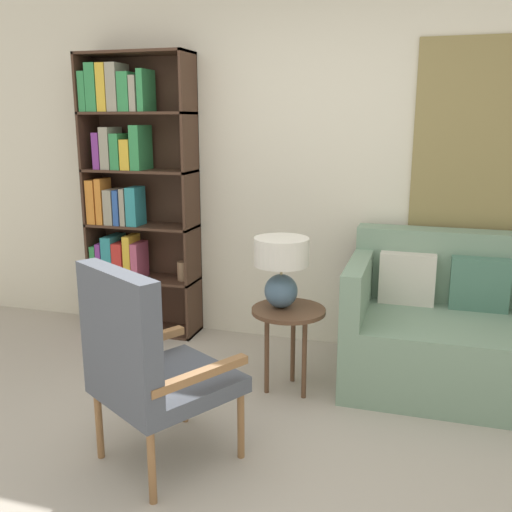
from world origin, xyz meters
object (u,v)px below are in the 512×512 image
object	(u,v)px
couch	(477,332)
armchair	(144,360)
side_table	(288,320)
bookshelf	(128,194)
table_lamp	(281,264)

from	to	relation	value
couch	armchair	bearing A→B (deg)	-138.28
couch	side_table	size ratio (longest dim) A/B	2.97
bookshelf	table_lamp	world-z (taller)	bookshelf
bookshelf	table_lamp	xyz separation A→B (m)	(1.40, -0.68, -0.29)
armchair	couch	distance (m)	2.12
armchair	couch	world-z (taller)	armchair
bookshelf	armchair	world-z (taller)	bookshelf
couch	side_table	world-z (taller)	couch
armchair	table_lamp	bearing A→B (deg)	68.19
bookshelf	side_table	size ratio (longest dim) A/B	3.96
bookshelf	couch	world-z (taller)	bookshelf
armchair	side_table	distance (m)	1.10
side_table	couch	bearing A→B (deg)	20.33
armchair	bookshelf	bearing A→B (deg)	120.46
side_table	table_lamp	xyz separation A→B (m)	(-0.05, 0.02, 0.34)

